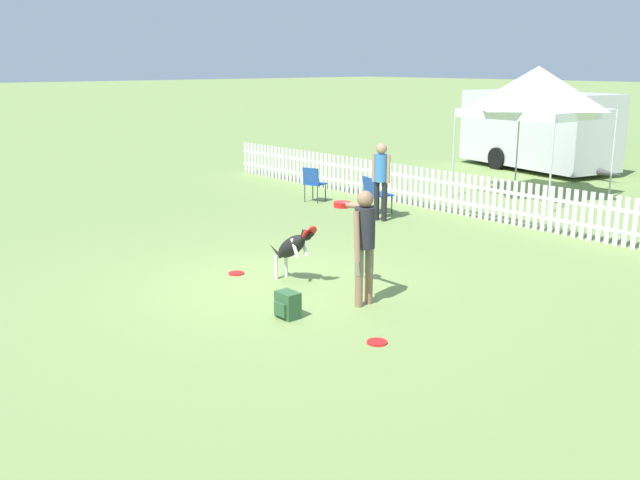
{
  "coord_description": "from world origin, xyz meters",
  "views": [
    {
      "loc": [
        8.14,
        -6.15,
        3.24
      ],
      "look_at": [
        0.59,
        0.34,
        0.76
      ],
      "focal_mm": 40.0,
      "sensor_mm": 36.0,
      "label": 1
    }
  ],
  "objects": [
    {
      "name": "ground_plane",
      "position": [
        0.0,
        0.0,
        0.0
      ],
      "size": [
        240.0,
        240.0,
        0.0
      ],
      "primitive_type": "plane",
      "color": "olive"
    },
    {
      "name": "handler_person",
      "position": [
        1.42,
        0.39,
        1.0
      ],
      "size": [
        0.97,
        0.62,
        1.6
      ],
      "rotation": [
        0.0,
        0.0,
        -4.67
      ],
      "color": "#8C664C",
      "rests_on": "ground_plane"
    },
    {
      "name": "leaping_dog",
      "position": [
        -0.01,
        0.32,
        0.56
      ],
      "size": [
        1.03,
        0.32,
        0.94
      ],
      "rotation": [
        0.0,
        0.0,
        -1.52
      ],
      "color": "black",
      "rests_on": "ground_plane"
    },
    {
      "name": "frisbee_near_handler",
      "position": [
        2.57,
        -0.46,
        0.01
      ],
      "size": [
        0.25,
        0.25,
        0.02
      ],
      "color": "red",
      "rests_on": "ground_plane"
    },
    {
      "name": "frisbee_near_dog",
      "position": [
        -0.91,
        -0.12,
        0.01
      ],
      "size": [
        0.25,
        0.25,
        0.02
      ],
      "color": "red",
      "rests_on": "ground_plane"
    },
    {
      "name": "backpack_on_grass",
      "position": [
        1.18,
        -0.73,
        0.17
      ],
      "size": [
        0.31,
        0.26,
        0.35
      ],
      "color": "#2D5633",
      "rests_on": "ground_plane"
    },
    {
      "name": "picket_fence",
      "position": [
        -0.0,
        6.16,
        0.46
      ],
      "size": [
        19.42,
        0.04,
        0.92
      ],
      "color": "white",
      "rests_on": "ground_plane"
    },
    {
      "name": "folding_chair_blue_left",
      "position": [
        -2.81,
        4.86,
        0.49
      ],
      "size": [
        0.64,
        0.65,
        0.82
      ],
      "rotation": [
        0.0,
        0.0,
        2.87
      ],
      "color": "#333338",
      "rests_on": "ground_plane"
    },
    {
      "name": "folding_chair_center",
      "position": [
        -4.71,
        4.68,
        0.5
      ],
      "size": [
        0.54,
        0.55,
        0.84
      ],
      "rotation": [
        0.0,
        0.0,
        3.45
      ],
      "color": "#333338",
      "rests_on": "ground_plane"
    },
    {
      "name": "canopy_tent_main",
      "position": [
        -1.61,
        9.06,
        2.57
      ],
      "size": [
        2.74,
        2.74,
        3.17
      ],
      "color": "silver",
      "rests_on": "ground_plane"
    },
    {
      "name": "spectator_standing",
      "position": [
        -2.21,
        4.42,
        0.99
      ],
      "size": [
        0.4,
        0.27,
        1.64
      ],
      "rotation": [
        0.0,
        0.0,
        3.46
      ],
      "color": "black",
      "rests_on": "ground_plane"
    },
    {
      "name": "equipment_trailer",
      "position": [
        -4.31,
        13.44,
        1.26
      ],
      "size": [
        5.81,
        3.03,
        2.38
      ],
      "rotation": [
        0.0,
        0.0,
        -0.21
      ],
      "color": "silver",
      "rests_on": "ground_plane"
    }
  ]
}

